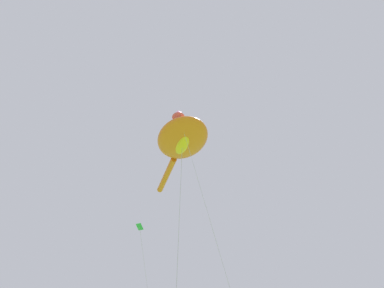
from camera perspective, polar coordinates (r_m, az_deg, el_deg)
big_show_kite at (r=27.89m, az=-1.62°, el=0.47°), size 7.57×11.06×18.66m
small_kite_diamond_red at (r=30.74m, az=-7.73°, el=-14.94°), size 2.42×2.05×13.92m
small_kite_bird_shape at (r=27.30m, az=-2.07°, el=4.57°), size 3.82×4.25×19.72m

